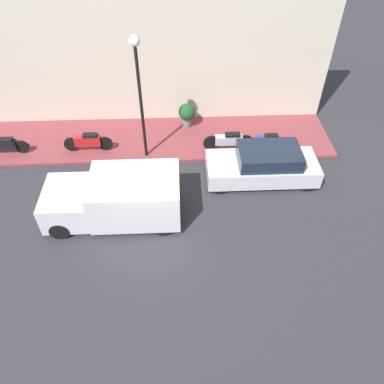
% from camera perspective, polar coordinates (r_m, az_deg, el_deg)
% --- Properties ---
extents(ground_plane, '(60.00, 60.00, 0.00)m').
position_cam_1_polar(ground_plane, '(12.90, -5.82, -6.11)').
color(ground_plane, '#2D2D33').
extents(sidewalk, '(3.19, 15.11, 0.13)m').
position_cam_1_polar(sidewalk, '(16.78, -5.29, 8.04)').
color(sidewalk, brown).
rests_on(sidewalk, ground_plane).
extents(building_facade, '(0.30, 15.11, 6.70)m').
position_cam_1_polar(building_facade, '(16.70, -5.91, 20.78)').
color(building_facade, beige).
rests_on(building_facade, ground_plane).
extents(parked_car, '(1.76, 4.23, 1.38)m').
position_cam_1_polar(parked_car, '(14.62, 10.83, 4.05)').
color(parked_car, silver).
rests_on(parked_car, ground_plane).
extents(delivery_van, '(2.08, 4.59, 1.70)m').
position_cam_1_polar(delivery_van, '(12.99, -11.63, -0.88)').
color(delivery_van, silver).
rests_on(delivery_van, ground_plane).
extents(motorcycle_red, '(0.30, 2.01, 0.81)m').
position_cam_1_polar(motorcycle_red, '(16.28, -15.55, 7.44)').
color(motorcycle_red, '#B21E1E').
rests_on(motorcycle_red, sidewalk).
extents(scooter_silver, '(0.30, 2.10, 0.79)m').
position_cam_1_polar(scooter_silver, '(15.82, 5.62, 7.82)').
color(scooter_silver, '#B7B7BF').
rests_on(scooter_silver, sidewalk).
extents(motorcycle_blue, '(0.30, 1.83, 0.74)m').
position_cam_1_polar(motorcycle_blue, '(16.08, 11.45, 7.56)').
color(motorcycle_blue, navy).
rests_on(motorcycle_blue, sidewalk).
extents(motorcycle_black, '(0.30, 1.98, 0.72)m').
position_cam_1_polar(motorcycle_black, '(17.40, -26.71, 6.41)').
color(motorcycle_black, black).
rests_on(motorcycle_black, sidewalk).
extents(streetlamp, '(0.39, 0.39, 4.95)m').
position_cam_1_polar(streetlamp, '(13.96, -8.19, 16.94)').
color(streetlamp, black).
rests_on(streetlamp, sidewalk).
extents(potted_plant, '(0.74, 0.74, 1.11)m').
position_cam_1_polar(potted_plant, '(17.06, -0.78, 11.89)').
color(potted_plant, slate).
rests_on(potted_plant, sidewalk).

